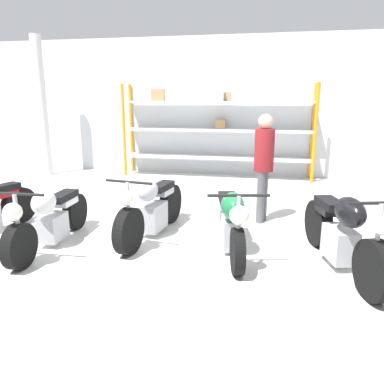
{
  "coord_description": "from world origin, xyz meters",
  "views": [
    {
      "loc": [
        1.06,
        -4.81,
        2.04
      ],
      "look_at": [
        0.0,
        0.4,
        0.7
      ],
      "focal_mm": 35.0,
      "sensor_mm": 36.0,
      "label": 1
    }
  ],
  "objects": [
    {
      "name": "support_pillar",
      "position": [
        -4.82,
        4.27,
        1.8
      ],
      "size": [
        0.28,
        0.28,
        3.6
      ],
      "color": "silver",
      "rests_on": "ground_plane"
    },
    {
      "name": "shelving_rack",
      "position": [
        -0.33,
        4.93,
        1.33
      ],
      "size": [
        4.96,
        0.63,
        2.4
      ],
      "color": "orange",
      "rests_on": "ground_plane"
    },
    {
      "name": "person_near_rack",
      "position": [
        1.01,
        1.37,
        1.06
      ],
      "size": [
        0.39,
        0.39,
        1.79
      ],
      "rotation": [
        0.0,
        0.0,
        2.89
      ],
      "color": "#595960",
      "rests_on": "ground_plane"
    },
    {
      "name": "motorcycle_white",
      "position": [
        -1.88,
        -0.34,
        0.41
      ],
      "size": [
        0.72,
        2.04,
        0.95
      ],
      "rotation": [
        0.0,
        0.0,
        -1.54
      ],
      "color": "black",
      "rests_on": "ground_plane"
    },
    {
      "name": "back_wall",
      "position": [
        0.0,
        5.3,
        1.8
      ],
      "size": [
        30.0,
        0.08,
        3.6
      ],
      "color": "silver",
      "rests_on": "ground_plane"
    },
    {
      "name": "ground_plane",
      "position": [
        0.0,
        0.0,
        0.0
      ],
      "size": [
        30.0,
        30.0,
        0.0
      ],
      "primitive_type": "plane",
      "color": "silver"
    },
    {
      "name": "motorcycle_green",
      "position": [
        0.63,
        -0.04,
        0.44
      ],
      "size": [
        0.76,
        1.92,
        0.97
      ],
      "rotation": [
        0.0,
        0.0,
        -1.36
      ],
      "color": "black",
      "rests_on": "ground_plane"
    },
    {
      "name": "motorcycle_silver",
      "position": [
        -0.6,
        0.33,
        0.42
      ],
      "size": [
        0.67,
        2.08,
        1.0
      ],
      "rotation": [
        0.0,
        0.0,
        -1.71
      ],
      "color": "black",
      "rests_on": "ground_plane"
    },
    {
      "name": "motorcycle_black",
      "position": [
        2.0,
        -0.28,
        0.45
      ],
      "size": [
        0.84,
        2.12,
        1.05
      ],
      "rotation": [
        0.0,
        0.0,
        -1.31
      ],
      "color": "black",
      "rests_on": "ground_plane"
    }
  ]
}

